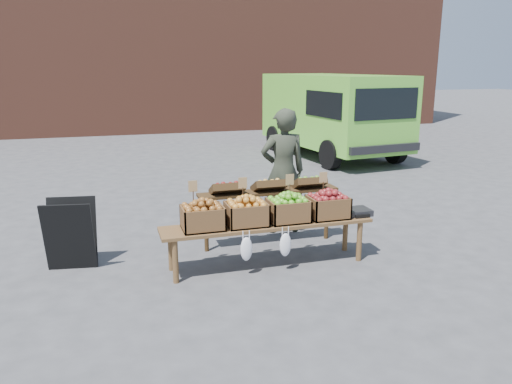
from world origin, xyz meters
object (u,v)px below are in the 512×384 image
object	(u,v)px
crate_golden_apples	(203,218)
crate_russet_pears	(246,214)
chalkboard_sign	(70,234)
back_table	(269,210)
crate_green_apples	(328,207)
display_bench	(267,244)
delivery_van	(332,116)
vendor	(283,171)
crate_red_apples	(288,210)
weighing_scale	(357,212)

from	to	relation	value
crate_golden_apples	crate_russet_pears	distance (m)	0.55
chalkboard_sign	back_table	xyz separation A→B (m)	(2.64, 0.10, 0.07)
back_table	crate_green_apples	world-z (taller)	back_table
display_bench	delivery_van	bearing A→B (deg)	59.27
vendor	crate_red_apples	bearing A→B (deg)	77.33
vendor	back_table	size ratio (longest dim) A/B	0.90
chalkboard_sign	weighing_scale	size ratio (longest dim) A/B	2.67
back_table	crate_golden_apples	distance (m)	1.31
delivery_van	crate_russet_pears	xyz separation A→B (m)	(-4.46, -7.05, -0.42)
crate_red_apples	crate_green_apples	size ratio (longest dim) A/B	1.00
chalkboard_sign	vendor	bearing A→B (deg)	20.12
vendor	chalkboard_sign	distance (m)	3.13
back_table	crate_red_apples	distance (m)	0.74
crate_golden_apples	crate_russet_pears	xyz separation A→B (m)	(0.55, 0.00, 0.00)
chalkboard_sign	weighing_scale	world-z (taller)	chalkboard_sign
chalkboard_sign	crate_green_apples	size ratio (longest dim) A/B	1.81
back_table	vendor	bearing A→B (deg)	52.47
crate_golden_apples	crate_green_apples	bearing A→B (deg)	0.00
delivery_van	back_table	bearing A→B (deg)	-128.70
display_bench	weighing_scale	world-z (taller)	weighing_scale
delivery_van	weighing_scale	xyz separation A→B (m)	(-2.94, -7.05, -0.52)
vendor	crate_russet_pears	distance (m)	1.56
back_table	weighing_scale	world-z (taller)	back_table
crate_russet_pears	weighing_scale	world-z (taller)	crate_russet_pears
chalkboard_sign	crate_green_apples	distance (m)	3.28
chalkboard_sign	crate_russet_pears	bearing A→B (deg)	-7.65
chalkboard_sign	crate_green_apples	bearing A→B (deg)	-2.25
vendor	crate_russet_pears	world-z (taller)	vendor
weighing_scale	crate_green_apples	bearing A→B (deg)	180.00
vendor	display_bench	size ratio (longest dim) A/B	0.70
vendor	back_table	xyz separation A→B (m)	(-0.39, -0.51, -0.43)
back_table	crate_red_apples	world-z (taller)	back_table
vendor	crate_green_apples	size ratio (longest dim) A/B	3.79
crate_golden_apples	crate_red_apples	bearing A→B (deg)	0.00
vendor	crate_green_apples	xyz separation A→B (m)	(0.18, -1.23, -0.24)
chalkboard_sign	crate_russet_pears	size ratio (longest dim) A/B	1.81
display_bench	back_table	bearing A→B (deg)	70.62
vendor	display_bench	distance (m)	1.54
chalkboard_sign	crate_russet_pears	distance (m)	2.21
crate_russet_pears	weighing_scale	xyz separation A→B (m)	(1.52, 0.00, -0.10)
crate_red_apples	crate_russet_pears	bearing A→B (deg)	180.00
crate_russet_pears	crate_green_apples	distance (m)	1.10
crate_red_apples	back_table	bearing A→B (deg)	91.73
back_table	crate_green_apples	size ratio (longest dim) A/B	4.20
vendor	crate_green_apples	world-z (taller)	vendor
delivery_van	crate_russet_pears	size ratio (longest dim) A/B	10.06
chalkboard_sign	crate_golden_apples	bearing A→B (deg)	-12.92
back_table	display_bench	size ratio (longest dim) A/B	0.78
back_table	display_bench	xyz separation A→B (m)	(-0.25, -0.72, -0.24)
crate_golden_apples	back_table	bearing A→B (deg)	33.73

